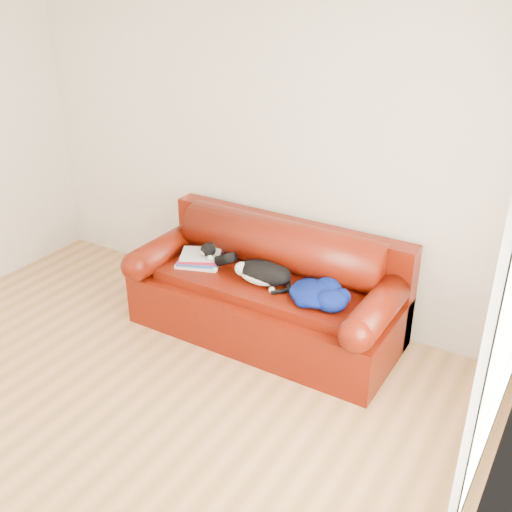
{
  "coord_description": "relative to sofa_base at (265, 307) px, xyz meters",
  "views": [
    {
      "loc": [
        2.42,
        -2.02,
        2.7
      ],
      "look_at": [
        0.37,
        1.35,
        0.75
      ],
      "focal_mm": 42.0,
      "sensor_mm": 36.0,
      "label": 1
    }
  ],
  "objects": [
    {
      "name": "ground",
      "position": [
        -0.37,
        -1.49,
        -0.24
      ],
      "size": [
        4.5,
        4.5,
        0.0
      ],
      "primitive_type": "plane",
      "color": "olive",
      "rests_on": "ground"
    },
    {
      "name": "room_shell",
      "position": [
        -0.25,
        -1.48,
        1.43
      ],
      "size": [
        4.52,
        4.02,
        2.61
      ],
      "color": "beige",
      "rests_on": "ground"
    },
    {
      "name": "sofa_base",
      "position": [
        0.0,
        0.0,
        0.0
      ],
      "size": [
        2.1,
        0.9,
        0.5
      ],
      "color": "#3D0C02",
      "rests_on": "ground"
    },
    {
      "name": "sofa_back",
      "position": [
        0.0,
        0.24,
        0.3
      ],
      "size": [
        2.1,
        1.01,
        0.88
      ],
      "color": "#3D0C02",
      "rests_on": "ground"
    },
    {
      "name": "book_stack",
      "position": [
        -0.57,
        -0.07,
        0.31
      ],
      "size": [
        0.41,
        0.36,
        0.1
      ],
      "rotation": [
        0.0,
        0.0,
        0.42
      ],
      "color": "beige",
      "rests_on": "sofa_base"
    },
    {
      "name": "cat",
      "position": [
        0.02,
        -0.09,
        0.35
      ],
      "size": [
        0.62,
        0.26,
        0.22
      ],
      "rotation": [
        0.0,
        0.0,
        0.08
      ],
      "color": "black",
      "rests_on": "sofa_base"
    },
    {
      "name": "blanket",
      "position": [
        0.5,
        -0.1,
        0.33
      ],
      "size": [
        0.47,
        0.38,
        0.15
      ],
      "rotation": [
        0.0,
        0.0,
        -0.01
      ],
      "color": "#040244",
      "rests_on": "sofa_base"
    }
  ]
}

